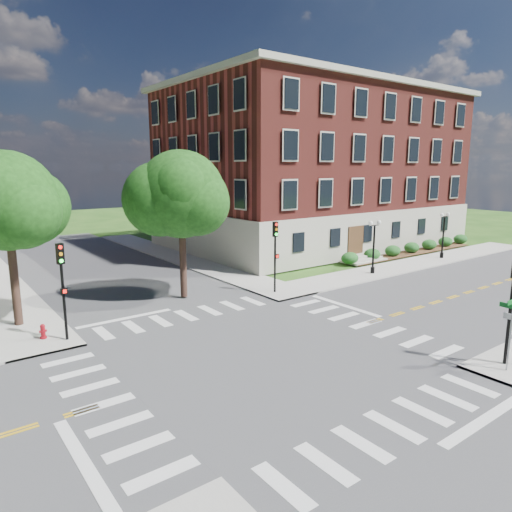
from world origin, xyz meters
TOP-DOWN VIEW (x-y plane):
  - ground at (0.00, 0.00)m, footprint 160.00×160.00m
  - road_ew at (0.00, 0.00)m, footprint 90.00×12.00m
  - road_ns at (0.00, 0.00)m, footprint 12.00×90.00m
  - sidewalk_ne at (15.38, 15.38)m, footprint 34.00×34.00m
  - crosswalk_east at (7.20, 0.00)m, footprint 2.20×10.20m
  - stop_bar_east at (8.80, 3.00)m, footprint 0.40×5.50m
  - main_building at (24.00, 21.99)m, footprint 30.60×22.40m
  - shrub_row at (27.00, 10.80)m, footprint 18.00×2.00m
  - tree_c at (-8.08, 11.00)m, footprint 5.14×5.14m
  - tree_d at (1.65, 10.51)m, footprint 5.55×5.55m
  - traffic_signal_se at (7.79, -7.14)m, footprint 0.37×0.43m
  - traffic_signal_ne at (7.10, 7.76)m, footprint 0.34×0.38m
  - traffic_signal_nw at (-6.60, 7.13)m, footprint 0.36×0.42m
  - twin_lamp_west at (16.93, 7.44)m, footprint 1.36×0.36m
  - twin_lamp_east at (27.16, 7.65)m, footprint 1.36×0.36m
  - street_sign_pole at (7.17, -7.50)m, footprint 1.10×1.10m
  - fire_hydrant at (-7.51, 7.97)m, footprint 0.35×0.35m

SIDE VIEW (x-z plane):
  - ground at x=0.00m, z-range 0.00..0.00m
  - crosswalk_east at x=7.20m, z-range -0.01..0.01m
  - stop_bar_east at x=8.80m, z-range 0.00..0.00m
  - shrub_row at x=27.00m, z-range -0.65..0.65m
  - road_ew at x=0.00m, z-range 0.00..0.01m
  - road_ns at x=0.00m, z-range 0.00..0.01m
  - sidewalk_ne at x=15.38m, z-range 0.00..0.12m
  - fire_hydrant at x=-7.51m, z-range 0.09..0.84m
  - street_sign_pole at x=7.17m, z-range 0.76..3.86m
  - twin_lamp_west at x=16.93m, z-range 0.41..4.64m
  - twin_lamp_east at x=27.16m, z-range 0.41..4.64m
  - traffic_signal_se at x=7.79m, z-range 0.79..5.59m
  - traffic_signal_ne at x=7.10m, z-range 0.79..5.59m
  - traffic_signal_nw at x=-6.60m, z-range 0.79..5.59m
  - tree_c at x=-8.08m, z-range 2.13..11.35m
  - tree_d at x=1.65m, z-range 2.04..11.48m
  - main_building at x=24.00m, z-range 0.09..16.59m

